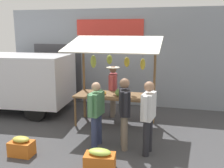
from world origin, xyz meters
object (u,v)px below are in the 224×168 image
produce_crate_side (22,147)px  produce_crate_near (100,160)px  shopper_in_grey_tee (124,109)px  market_stall (115,71)px  shopper_in_striped_shirt (148,113)px  shopper_with_ponytail (96,110)px  vendor_with_sunhat (113,87)px

produce_crate_side → produce_crate_near: bearing=175.6°
shopper_in_grey_tee → market_stall: bearing=5.6°
shopper_in_striped_shirt → shopper_with_ponytail: bearing=93.5°
market_stall → shopper_with_ponytail: (0.07, 1.46, -0.68)m
shopper_with_ponytail → shopper_in_grey_tee: 0.65m
produce_crate_side → shopper_with_ponytail: bearing=-148.7°
shopper_in_striped_shirt → produce_crate_side: (2.62, 0.77, -0.73)m
vendor_with_sunhat → produce_crate_near: 3.32m
market_stall → produce_crate_side: size_ratio=4.87×
vendor_with_sunhat → produce_crate_side: (1.26, 3.05, -0.73)m
vendor_with_sunhat → produce_crate_side: vendor_with_sunhat is taller
vendor_with_sunhat → shopper_in_striped_shirt: bearing=23.1°
market_stall → shopper_with_ponytail: size_ratio=1.65×
shopper_with_ponytail → market_stall: bearing=4.5°
shopper_with_ponytail → produce_crate_side: 1.79m
shopper_with_ponytail → shopper_in_grey_tee: size_ratio=0.93×
shopper_with_ponytail → shopper_in_grey_tee: bearing=-78.3°
shopper_in_striped_shirt → produce_crate_side: size_ratio=3.14×
market_stall → shopper_in_grey_tee: market_stall is taller
market_stall → shopper_in_striped_shirt: market_stall is taller
shopper_in_grey_tee → shopper_in_striped_shirt: bearing=-121.2°
shopper_in_grey_tee → produce_crate_near: shopper_in_grey_tee is taller
shopper_in_grey_tee → shopper_with_ponytail: bearing=77.8°
vendor_with_sunhat → shopper_in_striped_shirt: size_ratio=0.98×
market_stall → shopper_with_ponytail: 1.61m
shopper_with_ponytail → shopper_in_striped_shirt: shopper_in_striped_shirt is taller
vendor_with_sunhat → shopper_in_grey_tee: size_ratio=0.97×
vendor_with_sunhat → shopper_in_striped_shirt: (-1.36, 2.28, 0.00)m
vendor_with_sunhat → produce_crate_near: size_ratio=2.51×
market_stall → vendor_with_sunhat: market_stall is taller
market_stall → vendor_with_sunhat: size_ratio=1.58×
shopper_with_ponytail → shopper_in_striped_shirt: bearing=-87.2°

